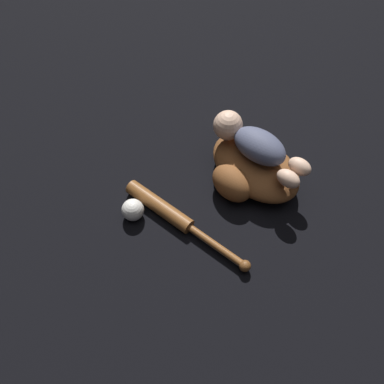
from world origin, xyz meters
TOP-DOWN VIEW (x-y plane):
  - ground_plane at (0.00, 0.00)m, footprint 6.00×6.00m
  - baseball_glove at (-0.01, -0.02)m, footprint 0.36×0.30m
  - baby_figure at (0.01, -0.04)m, footprint 0.34×0.12m
  - baseball_bat at (0.10, 0.26)m, footprint 0.46×0.05m
  - baseball at (0.19, 0.33)m, footprint 0.07×0.07m

SIDE VIEW (x-z plane):
  - ground_plane at x=0.00m, z-range 0.00..0.00m
  - baseball_bat at x=0.10m, z-range 0.00..0.05m
  - baseball at x=0.19m, z-range 0.00..0.07m
  - baseball_glove at x=-0.01m, z-range 0.00..0.11m
  - baby_figure at x=0.01m, z-range 0.10..0.20m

